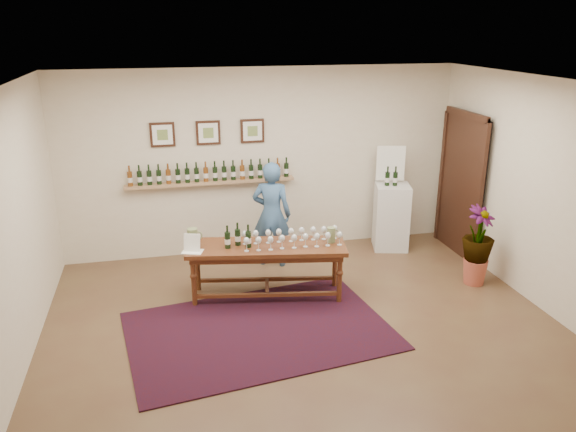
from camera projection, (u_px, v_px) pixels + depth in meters
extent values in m
plane|color=brown|center=(303.00, 325.00, 6.64)|extent=(6.00, 6.00, 0.00)
plane|color=silver|center=(263.00, 162.00, 8.49)|extent=(6.00, 0.00, 6.00)
plane|color=silver|center=(396.00, 326.00, 3.88)|extent=(6.00, 0.00, 6.00)
plane|color=silver|center=(11.00, 235.00, 5.54)|extent=(0.00, 5.00, 5.00)
plane|color=silver|center=(542.00, 195.00, 6.83)|extent=(0.00, 5.00, 5.00)
plane|color=silver|center=(306.00, 84.00, 5.73)|extent=(6.00, 6.00, 0.00)
cube|color=tan|center=(211.00, 182.00, 8.31)|extent=(2.50, 0.16, 0.04)
cube|color=black|center=(463.00, 186.00, 8.49)|extent=(0.10, 1.00, 2.10)
cube|color=black|center=(460.00, 186.00, 8.48)|extent=(0.04, 1.12, 2.22)
cube|color=black|center=(162.00, 135.00, 7.99)|extent=(0.35, 0.03, 0.35)
cube|color=white|center=(162.00, 135.00, 7.98)|extent=(0.28, 0.01, 0.28)
cube|color=olive|center=(162.00, 135.00, 7.97)|extent=(0.15, 0.00, 0.15)
cube|color=black|center=(208.00, 133.00, 8.13)|extent=(0.35, 0.03, 0.35)
cube|color=white|center=(208.00, 133.00, 8.12)|extent=(0.28, 0.01, 0.28)
cube|color=olive|center=(208.00, 133.00, 8.11)|extent=(0.15, 0.00, 0.15)
cube|color=black|center=(252.00, 131.00, 8.27)|extent=(0.35, 0.03, 0.35)
cube|color=white|center=(253.00, 131.00, 8.26)|extent=(0.28, 0.01, 0.28)
cube|color=olive|center=(253.00, 131.00, 8.25)|extent=(0.15, 0.00, 0.15)
cube|color=#430C0C|center=(259.00, 330.00, 6.51)|extent=(3.19, 2.34, 0.02)
cube|color=#4B1D12|center=(266.00, 247.00, 7.14)|extent=(2.09, 0.99, 0.05)
cube|color=#4B1D12|center=(267.00, 252.00, 7.16)|extent=(1.97, 0.86, 0.09)
cylinder|color=#4B1D12|center=(194.00, 282.00, 6.99)|extent=(0.07, 0.07, 0.66)
cylinder|color=#4B1D12|center=(340.00, 279.00, 7.08)|extent=(0.07, 0.07, 0.66)
cylinder|color=#4B1D12|center=(198.00, 267.00, 7.42)|extent=(0.07, 0.07, 0.66)
cylinder|color=#4B1D12|center=(335.00, 264.00, 7.51)|extent=(0.07, 0.07, 0.66)
cube|color=#4B1D12|center=(267.00, 295.00, 7.10)|extent=(1.81, 0.37, 0.05)
cube|color=#4B1D12|center=(267.00, 279.00, 7.53)|extent=(1.81, 0.37, 0.05)
cube|color=#4B1D12|center=(267.00, 287.00, 7.32)|extent=(0.13, 0.46, 0.05)
cube|color=white|center=(192.00, 243.00, 6.90)|extent=(0.29, 0.25, 0.22)
cube|color=silver|center=(391.00, 217.00, 8.79)|extent=(0.63, 0.63, 1.03)
cube|color=white|center=(391.00, 163.00, 8.69)|extent=(0.43, 0.13, 0.60)
cone|color=#B2503B|center=(475.00, 271.00, 7.66)|extent=(0.33, 0.33, 0.35)
imported|color=#1A3E19|center=(478.00, 239.00, 7.50)|extent=(0.67, 0.67, 0.60)
imported|color=#3C628E|center=(272.00, 214.00, 8.08)|extent=(0.67, 0.56, 1.55)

